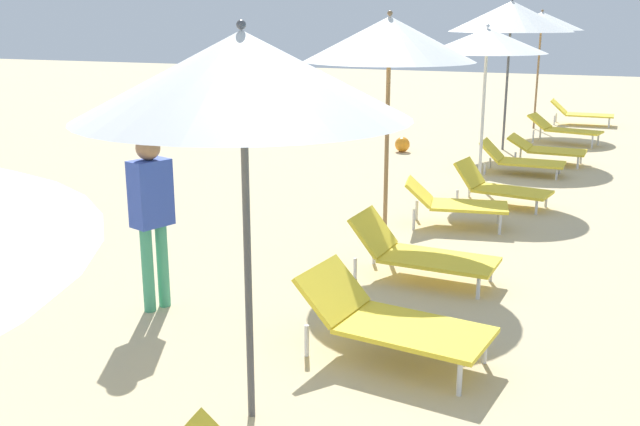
{
  "coord_description": "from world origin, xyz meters",
  "views": [
    {
      "loc": [
        1.7,
        2.9,
        2.68
      ],
      "look_at": [
        -0.44,
        8.01,
        1.19
      ],
      "focal_mm": 40.98,
      "sensor_mm": 36.0,
      "label": 1
    }
  ],
  "objects_px": {
    "lounger_fifth_shoreside": "(520,159)",
    "lounger_sixth_inland": "(546,149)",
    "lounger_third_shoreside": "(390,319)",
    "lounger_farthest_shoreside": "(580,113)",
    "lounger_fifth_inland": "(499,186)",
    "lounger_fourth_inland": "(419,252)",
    "umbrella_fifth": "(487,41)",
    "umbrella_sixth": "(511,16)",
    "umbrella_fourth": "(389,39)",
    "beach_ball": "(402,144)",
    "umbrella_third": "(243,75)",
    "lounger_sixth_shoreside": "(564,129)",
    "umbrella_farthest": "(542,21)",
    "lounger_fourth_shoreside": "(454,202)",
    "person_walking_far": "(152,206)"
  },
  "relations": [
    {
      "from": "lounger_third_shoreside",
      "to": "lounger_farthest_shoreside",
      "type": "distance_m",
      "value": 14.6
    },
    {
      "from": "lounger_fifth_inland",
      "to": "beach_ball",
      "type": "height_order",
      "value": "lounger_fifth_inland"
    },
    {
      "from": "lounger_fourth_shoreside",
      "to": "lounger_fourth_inland",
      "type": "height_order",
      "value": "lounger_fourth_inland"
    },
    {
      "from": "lounger_fifth_inland",
      "to": "lounger_third_shoreside",
      "type": "bearing_deg",
      "value": -80.51
    },
    {
      "from": "umbrella_third",
      "to": "lounger_fourth_inland",
      "type": "distance_m",
      "value": 3.71
    },
    {
      "from": "umbrella_third",
      "to": "lounger_fifth_shoreside",
      "type": "xyz_separation_m",
      "value": [
        0.56,
        8.98,
        -2.07
      ]
    },
    {
      "from": "umbrella_sixth",
      "to": "lounger_sixth_inland",
      "type": "bearing_deg",
      "value": -51.33
    },
    {
      "from": "umbrella_third",
      "to": "lounger_third_shoreside",
      "type": "bearing_deg",
      "value": 63.16
    },
    {
      "from": "lounger_fourth_inland",
      "to": "lounger_fifth_shoreside",
      "type": "distance_m",
      "value": 5.9
    },
    {
      "from": "umbrella_third",
      "to": "beach_ball",
      "type": "height_order",
      "value": "umbrella_third"
    },
    {
      "from": "lounger_fourth_inland",
      "to": "lounger_sixth_shoreside",
      "type": "xyz_separation_m",
      "value": [
        0.64,
        9.49,
        0.03
      ]
    },
    {
      "from": "umbrella_fifth",
      "to": "lounger_fifth_inland",
      "type": "height_order",
      "value": "umbrella_fifth"
    },
    {
      "from": "lounger_fourth_inland",
      "to": "lounger_fourth_shoreside",
      "type": "bearing_deg",
      "value": 95.96
    },
    {
      "from": "lounger_sixth_shoreside",
      "to": "lounger_fifth_shoreside",
      "type": "bearing_deg",
      "value": -84.23
    },
    {
      "from": "umbrella_third",
      "to": "lounger_fifth_inland",
      "type": "height_order",
      "value": "umbrella_third"
    },
    {
      "from": "lounger_farthest_shoreside",
      "to": "umbrella_sixth",
      "type": "bearing_deg",
      "value": -106.09
    },
    {
      "from": "lounger_fourth_shoreside",
      "to": "lounger_fifth_inland",
      "type": "xyz_separation_m",
      "value": [
        0.36,
        1.39,
        -0.05
      ]
    },
    {
      "from": "umbrella_fourth",
      "to": "umbrella_farthest",
      "type": "height_order",
      "value": "umbrella_farthest"
    },
    {
      "from": "umbrella_third",
      "to": "lounger_farthest_shoreside",
      "type": "bearing_deg",
      "value": 85.94
    },
    {
      "from": "lounger_third_shoreside",
      "to": "lounger_fifth_inland",
      "type": "height_order",
      "value": "lounger_third_shoreside"
    },
    {
      "from": "umbrella_fourth",
      "to": "umbrella_sixth",
      "type": "xyz_separation_m",
      "value": [
        0.21,
        7.37,
        0.25
      ]
    },
    {
      "from": "lounger_third_shoreside",
      "to": "lounger_sixth_shoreside",
      "type": "height_order",
      "value": "lounger_third_shoreside"
    },
    {
      "from": "umbrella_fourth",
      "to": "lounger_farthest_shoreside",
      "type": "xyz_separation_m",
      "value": [
        1.44,
        11.82,
        -2.13
      ]
    },
    {
      "from": "umbrella_third",
      "to": "lounger_fourth_inland",
      "type": "bearing_deg",
      "value": 83.59
    },
    {
      "from": "lounger_fifth_shoreside",
      "to": "lounger_sixth_inland",
      "type": "xyz_separation_m",
      "value": [
        0.32,
        1.15,
        0.02
      ]
    },
    {
      "from": "lounger_sixth_shoreside",
      "to": "person_walking_far",
      "type": "height_order",
      "value": "person_walking_far"
    },
    {
      "from": "umbrella_farthest",
      "to": "beach_ball",
      "type": "relative_size",
      "value": 9.26
    },
    {
      "from": "umbrella_fourth",
      "to": "umbrella_fifth",
      "type": "relative_size",
      "value": 1.07
    },
    {
      "from": "umbrella_fifth",
      "to": "lounger_farthest_shoreside",
      "type": "bearing_deg",
      "value": 82.84
    },
    {
      "from": "lounger_fourth_inland",
      "to": "umbrella_sixth",
      "type": "height_order",
      "value": "umbrella_sixth"
    },
    {
      "from": "umbrella_fifth",
      "to": "umbrella_sixth",
      "type": "bearing_deg",
      "value": 93.25
    },
    {
      "from": "lounger_fourth_shoreside",
      "to": "umbrella_sixth",
      "type": "distance_m",
      "value": 6.58
    },
    {
      "from": "lounger_fourth_inland",
      "to": "lounger_fifth_shoreside",
      "type": "relative_size",
      "value": 1.06
    },
    {
      "from": "umbrella_fourth",
      "to": "umbrella_fifth",
      "type": "height_order",
      "value": "umbrella_fourth"
    },
    {
      "from": "umbrella_fourth",
      "to": "lounger_farthest_shoreside",
      "type": "relative_size",
      "value": 1.77
    },
    {
      "from": "umbrella_third",
      "to": "umbrella_farthest",
      "type": "height_order",
      "value": "umbrella_farthest"
    },
    {
      "from": "lounger_third_shoreside",
      "to": "lounger_fifth_shoreside",
      "type": "height_order",
      "value": "lounger_third_shoreside"
    },
    {
      "from": "lounger_fifth_inland",
      "to": "umbrella_farthest",
      "type": "relative_size",
      "value": 0.5
    },
    {
      "from": "lounger_fifth_inland",
      "to": "lounger_farthest_shoreside",
      "type": "distance_m",
      "value": 9.21
    },
    {
      "from": "umbrella_third",
      "to": "lounger_sixth_shoreside",
      "type": "distance_m",
      "value": 12.77
    },
    {
      "from": "umbrella_sixth",
      "to": "umbrella_fifth",
      "type": "bearing_deg",
      "value": -86.75
    },
    {
      "from": "beach_ball",
      "to": "lounger_sixth_inland",
      "type": "bearing_deg",
      "value": -3.1
    },
    {
      "from": "umbrella_fourth",
      "to": "lounger_sixth_shoreside",
      "type": "height_order",
      "value": "umbrella_fourth"
    },
    {
      "from": "umbrella_fourth",
      "to": "person_walking_far",
      "type": "distance_m",
      "value": 3.3
    },
    {
      "from": "umbrella_fifth",
      "to": "person_walking_far",
      "type": "xyz_separation_m",
      "value": [
        -1.83,
        -6.32,
        -1.32
      ]
    },
    {
      "from": "umbrella_fourth",
      "to": "lounger_fourth_inland",
      "type": "xyz_separation_m",
      "value": [
        0.66,
        -0.9,
        -2.13
      ]
    },
    {
      "from": "lounger_fifth_inland",
      "to": "lounger_sixth_shoreside",
      "type": "distance_m",
      "value": 5.98
    },
    {
      "from": "umbrella_fourth",
      "to": "lounger_fourth_shoreside",
      "type": "height_order",
      "value": "umbrella_fourth"
    },
    {
      "from": "lounger_fourth_inland",
      "to": "person_walking_far",
      "type": "xyz_separation_m",
      "value": [
        -2.08,
        -1.72,
        0.7
      ]
    },
    {
      "from": "umbrella_third",
      "to": "umbrella_fourth",
      "type": "xyz_separation_m",
      "value": [
        -0.32,
        3.99,
        0.1
      ]
    }
  ]
}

